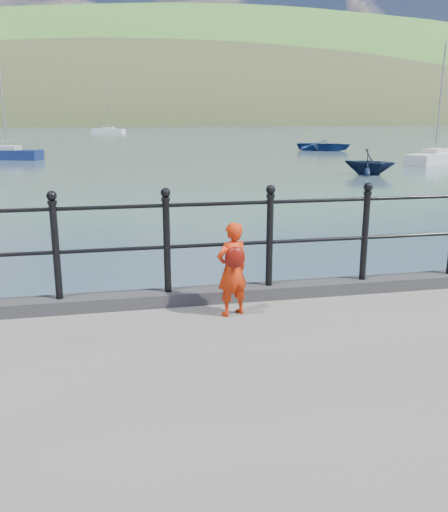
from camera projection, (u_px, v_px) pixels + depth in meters
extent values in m
plane|color=#2D4251|center=(217.00, 372.00, 6.77)|extent=(600.00, 600.00, 0.00)
cube|color=#28282B|center=(219.00, 294.00, 6.36)|extent=(60.00, 0.30, 0.15)
cylinder|color=black|center=(219.00, 245.00, 6.21)|extent=(18.00, 0.04, 0.04)
cylinder|color=black|center=(219.00, 204.00, 6.09)|extent=(18.00, 0.04, 0.04)
cylinder|color=black|center=(56.00, 252.00, 5.85)|extent=(0.08, 0.08, 1.05)
sphere|color=black|center=(52.00, 196.00, 5.70)|extent=(0.11, 0.11, 0.11)
cylinder|color=black|center=(167.00, 247.00, 6.09)|extent=(0.08, 0.08, 1.05)
sphere|color=black|center=(165.00, 193.00, 5.93)|extent=(0.11, 0.11, 0.11)
cylinder|color=black|center=(270.00, 242.00, 6.32)|extent=(0.08, 0.08, 1.05)
sphere|color=black|center=(271.00, 190.00, 6.17)|extent=(0.11, 0.11, 0.11)
cylinder|color=black|center=(365.00, 238.00, 6.56)|extent=(0.08, 0.08, 1.05)
sphere|color=black|center=(368.00, 187.00, 6.40)|extent=(0.11, 0.11, 0.11)
ellipsoid|color=#333A21|center=(170.00, 167.00, 199.37)|extent=(400.00, 100.00, 88.00)
ellipsoid|color=#387026|center=(238.00, 179.00, 267.07)|extent=(600.00, 180.00, 156.00)
cube|color=silver|center=(74.00, 116.00, 175.19)|extent=(9.00, 6.00, 6.00)
cube|color=#4C4744|center=(73.00, 103.00, 174.18)|extent=(9.50, 6.50, 2.00)
cube|color=silver|center=(167.00, 116.00, 181.08)|extent=(9.00, 6.00, 6.00)
cube|color=#4C4744|center=(167.00, 103.00, 180.07)|extent=(9.50, 6.50, 2.00)
cube|color=silver|center=(245.00, 116.00, 186.37)|extent=(9.00, 6.00, 6.00)
cube|color=#4C4744|center=(245.00, 104.00, 185.37)|extent=(9.50, 6.50, 2.00)
imported|color=red|center=(232.00, 269.00, 5.79)|extent=(0.44, 0.37, 1.03)
ellipsoid|color=red|center=(235.00, 258.00, 5.63)|extent=(0.22, 0.11, 0.23)
imported|color=navy|center=(324.00, 145.00, 49.14)|extent=(5.94, 5.74, 1.00)
imported|color=black|center=(369.00, 162.00, 29.02)|extent=(3.50, 3.45, 1.40)
cube|color=silver|center=(434.00, 160.00, 35.80)|extent=(5.52, 4.36, 0.90)
cube|color=beige|center=(435.00, 152.00, 35.67)|extent=(2.23, 1.98, 0.50)
cylinder|color=#A5A5A8|center=(440.00, 99.00, 34.82)|extent=(0.10, 0.10, 6.88)
cylinder|color=#A5A5A8|center=(436.00, 144.00, 35.53)|extent=(2.13, 1.43, 0.06)
cube|color=navy|center=(8.00, 156.00, 39.20)|extent=(5.08, 3.08, 0.90)
cube|color=beige|center=(7.00, 149.00, 39.07)|extent=(1.96, 1.59, 0.50)
cylinder|color=#A5A5A8|center=(3.00, 105.00, 38.29)|extent=(0.10, 0.10, 6.29)
cylinder|color=#A5A5A8|center=(7.00, 141.00, 38.93)|extent=(2.07, 0.79, 0.06)
cube|color=white|center=(109.00, 132.00, 98.86)|extent=(6.16, 4.12, 0.90)
cube|color=beige|center=(108.00, 129.00, 98.74)|extent=(2.42, 2.01, 0.50)
cylinder|color=#A5A5A8|center=(107.00, 106.00, 97.75)|extent=(0.10, 0.10, 7.95)
cylinder|color=#A5A5A8|center=(108.00, 126.00, 98.60)|extent=(2.46, 1.18, 0.06)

